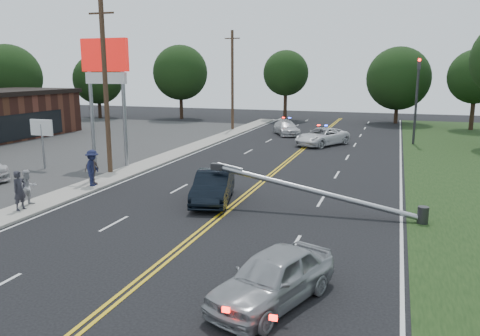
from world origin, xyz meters
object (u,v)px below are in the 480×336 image
(utility_pole_far, at_px, (232,80))
(crashed_sedan, at_px, (213,187))
(emergency_a, at_px, (322,137))
(pylon_sign, at_px, (106,72))
(waiting_sedan, at_px, (273,277))
(bystander_b, at_px, (28,187))
(bystander_c, at_px, (93,168))
(fallen_streetlight, at_px, (326,194))
(bystander_d, at_px, (92,170))
(traffic_signal, at_px, (417,94))
(emergency_b, at_px, (286,128))
(bystander_a, at_px, (20,190))
(small_sign, at_px, (42,132))
(utility_pole_mid, at_px, (106,88))

(utility_pole_far, bearing_deg, crashed_sedan, -72.51)
(crashed_sedan, xyz_separation_m, emergency_a, (2.19, 18.77, -0.03))
(pylon_sign, height_order, waiting_sedan, pylon_sign)
(emergency_a, distance_m, bystander_b, 24.25)
(waiting_sedan, relative_size, bystander_c, 2.21)
(fallen_streetlight, distance_m, emergency_a, 19.28)
(crashed_sedan, distance_m, bystander_d, 7.16)
(bystander_b, bearing_deg, emergency_a, -9.30)
(pylon_sign, height_order, fallen_streetlight, pylon_sign)
(traffic_signal, height_order, bystander_d, traffic_signal)
(waiting_sedan, distance_m, emergency_b, 33.38)
(bystander_c, bearing_deg, fallen_streetlight, -109.31)
(traffic_signal, relative_size, utility_pole_far, 0.70)
(utility_pole_far, bearing_deg, bystander_c, -87.44)
(waiting_sedan, relative_size, bystander_a, 2.44)
(traffic_signal, bearing_deg, pylon_sign, -139.61)
(small_sign, bearing_deg, emergency_b, 61.83)
(utility_pole_far, relative_size, crashed_sedan, 2.24)
(utility_pole_mid, bearing_deg, crashed_sedan, -24.80)
(emergency_a, bearing_deg, emergency_b, 157.68)
(utility_pole_far, bearing_deg, utility_pole_mid, -90.00)
(fallen_streetlight, distance_m, bystander_d, 12.43)
(waiting_sedan, xyz_separation_m, bystander_d, (-12.24, 9.20, 0.23))
(utility_pole_far, bearing_deg, emergency_b, -15.63)
(waiting_sedan, bearing_deg, fallen_streetlight, 109.85)
(utility_pole_mid, distance_m, emergency_a, 18.73)
(fallen_streetlight, height_order, waiting_sedan, fallen_streetlight)
(crashed_sedan, height_order, bystander_b, bystander_b)
(utility_pole_mid, bearing_deg, fallen_streetlight, -16.64)
(utility_pole_far, bearing_deg, traffic_signal, -12.89)
(utility_pole_far, relative_size, bystander_c, 5.23)
(pylon_sign, distance_m, utility_pole_far, 20.06)
(small_sign, bearing_deg, waiting_sedan, -34.32)
(pylon_sign, xyz_separation_m, waiting_sedan, (14.52, -14.30, -5.28))
(emergency_a, bearing_deg, bystander_c, -87.70)
(bystander_c, distance_m, bystander_d, 0.22)
(traffic_signal, xyz_separation_m, bystander_b, (-16.91, -25.20, -3.28))
(small_sign, relative_size, emergency_b, 0.68)
(traffic_signal, xyz_separation_m, bystander_d, (-16.51, -21.10, -3.26))
(emergency_b, bearing_deg, bystander_a, -128.24)
(bystander_b, bearing_deg, fallen_streetlight, -61.66)
(utility_pole_mid, bearing_deg, emergency_a, 55.58)
(bystander_b, bearing_deg, waiting_sedan, -97.69)
(bystander_c, xyz_separation_m, bystander_d, (-0.14, 0.12, -0.13))
(pylon_sign, height_order, bystander_c, pylon_sign)
(crashed_sedan, bearing_deg, emergency_b, 81.60)
(utility_pole_mid, relative_size, utility_pole_far, 1.00)
(bystander_b, height_order, bystander_c, bystander_c)
(waiting_sedan, height_order, emergency_a, waiting_sedan)
(small_sign, distance_m, fallen_streetlight, 18.68)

